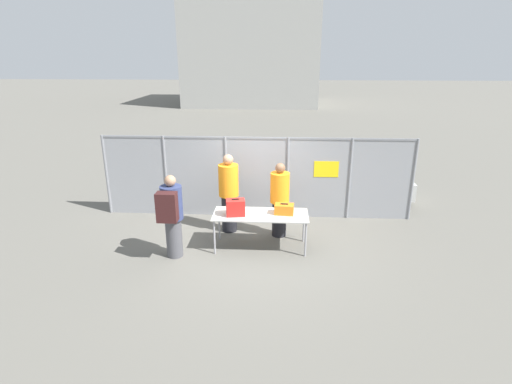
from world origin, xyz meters
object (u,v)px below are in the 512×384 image
at_px(suitcase_red, 235,207).
at_px(security_worker_near, 280,199).
at_px(inspection_table, 261,216).
at_px(security_worker_far, 229,192).
at_px(traveler_hooded, 172,214).
at_px(utility_trailer, 349,185).
at_px(suitcase_orange, 284,209).

bearing_deg(suitcase_red, security_worker_near, 38.29).
relative_size(inspection_table, security_worker_far, 1.08).
bearing_deg(traveler_hooded, inspection_table, 23.46).
xyz_separation_m(security_worker_near, utility_trailer, (1.98, 2.61, -0.49)).
bearing_deg(utility_trailer, security_worker_near, -127.29).
bearing_deg(suitcase_red, suitcase_orange, 7.38).
bearing_deg(inspection_table, suitcase_orange, 5.68).
relative_size(suitcase_red, utility_trailer, 0.10).
bearing_deg(utility_trailer, traveler_hooded, -137.45).
relative_size(suitcase_orange, security_worker_near, 0.24).
bearing_deg(suitcase_orange, inspection_table, -174.32).
distance_m(suitcase_red, security_worker_near, 1.16).
height_order(suitcase_orange, traveler_hooded, traveler_hooded).
bearing_deg(suitcase_orange, security_worker_near, 99.26).
height_order(suitcase_red, security_worker_near, security_worker_near).
bearing_deg(inspection_table, security_worker_far, 132.63).
relative_size(security_worker_near, utility_trailer, 0.41).
height_order(security_worker_near, utility_trailer, security_worker_near).
height_order(suitcase_red, security_worker_far, security_worker_far).
distance_m(inspection_table, utility_trailer, 4.03).
height_order(inspection_table, traveler_hooded, traveler_hooded).
bearing_deg(suitcase_red, utility_trailer, 48.96).
xyz_separation_m(suitcase_red, utility_trailer, (2.89, 3.32, -0.55)).
xyz_separation_m(suitcase_orange, utility_trailer, (1.89, 3.19, -0.49)).
height_order(inspection_table, security_worker_near, security_worker_near).
distance_m(suitcase_red, security_worker_far, 0.95).
relative_size(inspection_table, suitcase_orange, 4.80).
bearing_deg(inspection_table, traveler_hooded, -162.90).
relative_size(suitcase_orange, traveler_hooded, 0.24).
xyz_separation_m(suitcase_red, security_worker_far, (-0.25, 0.92, 0.01)).
distance_m(suitcase_red, suitcase_orange, 1.02).
xyz_separation_m(suitcase_orange, security_worker_near, (-0.10, 0.59, 0.01)).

